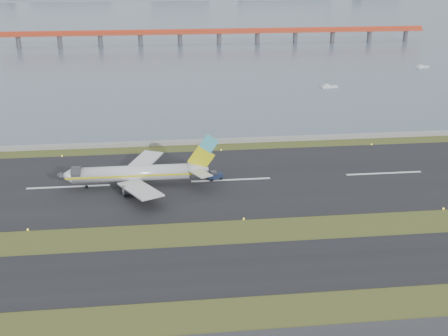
{
  "coord_description": "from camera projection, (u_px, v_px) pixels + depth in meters",
  "views": [
    {
      "loc": [
        -16.36,
        -99.52,
        53.74
      ],
      "look_at": [
        -2.63,
        22.0,
        6.48
      ],
      "focal_mm": 45.0,
      "sensor_mm": 36.0,
      "label": 1
    }
  ],
  "objects": [
    {
      "name": "workboat_far",
      "position": [
        422.0,
        67.0,
        276.97
      ],
      "size": [
        7.35,
        4.48,
        1.7
      ],
      "rotation": [
        0.0,
        0.0,
        0.35
      ],
      "color": "silver",
      "rests_on": "ground"
    },
    {
      "name": "runway_strip",
      "position": [
        231.0,
        180.0,
        141.12
      ],
      "size": [
        1000.0,
        45.0,
        0.1
      ],
      "primitive_type": "cube",
      "color": "black",
      "rests_on": "ground"
    },
    {
      "name": "pushback_tug",
      "position": [
        215.0,
        175.0,
        141.13
      ],
      "size": [
        3.93,
        2.8,
        2.28
      ],
      "rotation": [
        0.0,
        0.0,
        0.23
      ],
      "color": "#141F39",
      "rests_on": "ground"
    },
    {
      "name": "ground",
      "position": [
        249.0,
        236.0,
        113.33
      ],
      "size": [
        1000.0,
        1000.0,
        0.0
      ],
      "primitive_type": "plane",
      "color": "#334418",
      "rests_on": "ground"
    },
    {
      "name": "workboat_near",
      "position": [
        329.0,
        87.0,
        236.52
      ],
      "size": [
        7.19,
        2.95,
        1.7
      ],
      "rotation": [
        0.0,
        0.0,
        0.11
      ],
      "color": "silver",
      "rests_on": "ground"
    },
    {
      "name": "bay_water",
      "position": [
        176.0,
        11.0,
        539.69
      ],
      "size": [
        1400.0,
        800.0,
        1.3
      ],
      "primitive_type": "cube",
      "color": "#4E5B70",
      "rests_on": "ground"
    },
    {
      "name": "taxiway_strip",
      "position": [
        259.0,
        267.0,
        102.19
      ],
      "size": [
        1000.0,
        18.0,
        0.1
      ],
      "primitive_type": "cube",
      "color": "black",
      "rests_on": "ground"
    },
    {
      "name": "airliner",
      "position": [
        138.0,
        173.0,
        136.19
      ],
      "size": [
        38.52,
        32.89,
        12.8
      ],
      "color": "silver",
      "rests_on": "ground"
    },
    {
      "name": "red_pier",
      "position": [
        219.0,
        33.0,
        344.51
      ],
      "size": [
        260.0,
        5.0,
        10.2
      ],
      "color": "#BC3D20",
      "rests_on": "ground"
    },
    {
      "name": "seawall",
      "position": [
        219.0,
        141.0,
        168.76
      ],
      "size": [
        1000.0,
        2.5,
        1.0
      ],
      "primitive_type": "cube",
      "color": "gray",
      "rests_on": "ground"
    }
  ]
}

